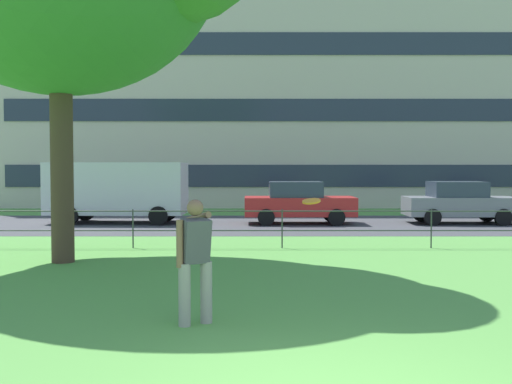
{
  "coord_description": "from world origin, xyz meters",
  "views": [
    {
      "loc": [
        -0.67,
        -5.07,
        2.09
      ],
      "look_at": [
        -0.64,
        6.64,
        1.6
      ],
      "focal_mm": 42.56,
      "sensor_mm": 36.0,
      "label": 1
    }
  ],
  "objects_px": {
    "panel_van_right": "(116,189)",
    "car_grey_center": "(458,202)",
    "apartment_building_background": "(315,90)",
    "car_red_far_left": "(297,202)",
    "person_thrower": "(193,257)",
    "frisbee": "(310,201)"
  },
  "relations": [
    {
      "from": "car_grey_center",
      "to": "apartment_building_background",
      "type": "relative_size",
      "value": 0.1
    },
    {
      "from": "car_grey_center",
      "to": "car_red_far_left",
      "type": "bearing_deg",
      "value": -179.48
    },
    {
      "from": "panel_van_right",
      "to": "car_red_far_left",
      "type": "height_order",
      "value": "panel_van_right"
    },
    {
      "from": "car_red_far_left",
      "to": "apartment_building_background",
      "type": "xyz_separation_m",
      "value": [
        2.07,
        14.58,
        5.93
      ]
    },
    {
      "from": "panel_van_right",
      "to": "car_grey_center",
      "type": "height_order",
      "value": "panel_van_right"
    },
    {
      "from": "panel_van_right",
      "to": "car_grey_center",
      "type": "bearing_deg",
      "value": -1.31
    },
    {
      "from": "panel_van_right",
      "to": "apartment_building_background",
      "type": "distance_m",
      "value": 17.57
    },
    {
      "from": "panel_van_right",
      "to": "car_grey_center",
      "type": "distance_m",
      "value": 12.59
    },
    {
      "from": "panel_van_right",
      "to": "apartment_building_background",
      "type": "bearing_deg",
      "value": 58.43
    },
    {
      "from": "person_thrower",
      "to": "frisbee",
      "type": "height_order",
      "value": "person_thrower"
    },
    {
      "from": "panel_van_right",
      "to": "person_thrower",
      "type": "bearing_deg",
      "value": -73.41
    },
    {
      "from": "person_thrower",
      "to": "car_red_far_left",
      "type": "height_order",
      "value": "person_thrower"
    },
    {
      "from": "car_grey_center",
      "to": "apartment_building_background",
      "type": "distance_m",
      "value": 16.15
    },
    {
      "from": "panel_van_right",
      "to": "apartment_building_background",
      "type": "height_order",
      "value": "apartment_building_background"
    },
    {
      "from": "person_thrower",
      "to": "car_red_far_left",
      "type": "distance_m",
      "value": 14.32
    },
    {
      "from": "car_red_far_left",
      "to": "car_grey_center",
      "type": "xyz_separation_m",
      "value": [
        5.91,
        0.05,
        0.0
      ]
    },
    {
      "from": "person_thrower",
      "to": "car_grey_center",
      "type": "distance_m",
      "value": 16.41
    },
    {
      "from": "person_thrower",
      "to": "frisbee",
      "type": "relative_size",
      "value": 4.54
    },
    {
      "from": "panel_van_right",
      "to": "car_grey_center",
      "type": "relative_size",
      "value": 1.25
    },
    {
      "from": "apartment_building_background",
      "to": "car_red_far_left",
      "type": "bearing_deg",
      "value": -98.1
    },
    {
      "from": "car_red_far_left",
      "to": "person_thrower",
      "type": "bearing_deg",
      "value": -99.5
    },
    {
      "from": "person_thrower",
      "to": "apartment_building_background",
      "type": "height_order",
      "value": "apartment_building_background"
    }
  ]
}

